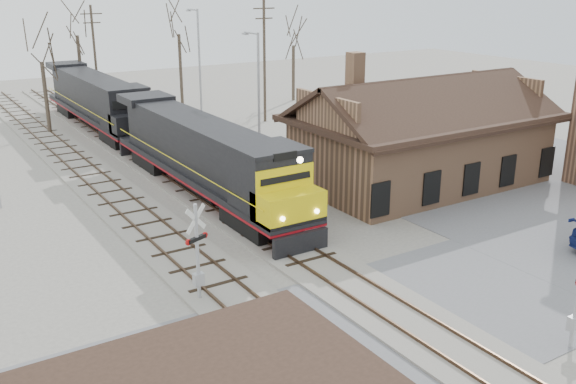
% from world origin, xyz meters
% --- Properties ---
extents(ground, '(140.00, 140.00, 0.00)m').
position_xyz_m(ground, '(0.00, 0.00, 0.00)').
color(ground, '#9E998F').
rests_on(ground, ground).
extents(road, '(60.00, 9.00, 0.03)m').
position_xyz_m(road, '(0.00, 0.00, 0.01)').
color(road, slate).
rests_on(road, ground).
extents(track_main, '(3.40, 90.00, 0.24)m').
position_xyz_m(track_main, '(0.00, 15.00, 0.07)').
color(track_main, '#9E998F').
rests_on(track_main, ground).
extents(track_siding, '(3.40, 90.00, 0.24)m').
position_xyz_m(track_siding, '(-4.50, 15.00, 0.07)').
color(track_siding, '#9E998F').
rests_on(track_siding, ground).
extents(depot, '(15.20, 9.31, 7.90)m').
position_xyz_m(depot, '(11.99, 12.00, 2.41)').
color(depot, '#9B6E50').
rests_on(depot, ground).
extents(locomotive_lead, '(3.03, 20.26, 4.50)m').
position_xyz_m(locomotive_lead, '(0.00, 16.33, 2.36)').
color(locomotive_lead, black).
rests_on(locomotive_lead, ground).
extents(locomotive_trailing, '(3.03, 20.26, 4.26)m').
position_xyz_m(locomotive_trailing, '(0.00, 36.87, 2.36)').
color(locomotive_trailing, black).
rests_on(locomotive_trailing, ground).
extents(crossbuck_far, '(1.07, 0.47, 3.93)m').
position_xyz_m(crossbuck_far, '(-5.62, 5.40, 1.85)').
color(crossbuck_far, '#A5A8AD').
rests_on(crossbuck_far, ground).
extents(streetlight_b, '(0.25, 2.04, 8.53)m').
position_xyz_m(streetlight_b, '(6.30, 21.62, 4.80)').
color(streetlight_b, '#A5A8AD').
rests_on(streetlight_b, ground).
extents(streetlight_c, '(0.25, 2.04, 9.56)m').
position_xyz_m(streetlight_c, '(7.32, 32.94, 5.32)').
color(streetlight_c, '#A5A8AD').
rests_on(streetlight_c, ground).
extents(utility_pole_b, '(2.00, 0.24, 9.54)m').
position_xyz_m(utility_pole_b, '(2.81, 46.35, 4.99)').
color(utility_pole_b, '#382D23').
rests_on(utility_pole_b, ground).
extents(utility_pole_c, '(2.00, 0.24, 10.28)m').
position_xyz_m(utility_pole_c, '(13.11, 32.36, 5.37)').
color(utility_pole_c, '#382D23').
rests_on(utility_pole_c, ground).
extents(tree_b, '(3.77, 3.77, 9.23)m').
position_xyz_m(tree_b, '(-3.78, 37.78, 6.57)').
color(tree_b, '#382D23').
rests_on(tree_b, ground).
extents(tree_c, '(4.57, 4.57, 11.19)m').
position_xyz_m(tree_c, '(1.39, 46.52, 7.97)').
color(tree_c, '#382D23').
rests_on(tree_c, ground).
extents(tree_d, '(4.57, 4.57, 11.21)m').
position_xyz_m(tree_d, '(9.83, 42.68, 7.98)').
color(tree_d, '#382D23').
rests_on(tree_d, ground).
extents(tree_e, '(3.66, 3.66, 8.98)m').
position_xyz_m(tree_e, '(20.76, 39.72, 6.38)').
color(tree_e, '#382D23').
rests_on(tree_e, ground).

